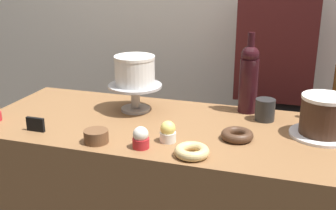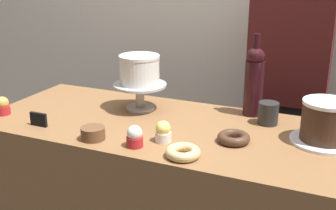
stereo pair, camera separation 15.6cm
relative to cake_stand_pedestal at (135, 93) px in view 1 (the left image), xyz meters
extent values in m
cylinder|color=#B2B2B7|center=(0.00, 0.00, -0.07)|extent=(0.12, 0.12, 0.01)
cylinder|color=#B2B2B7|center=(0.00, 0.00, -0.02)|extent=(0.04, 0.04, 0.09)
cylinder|color=#B2B2B7|center=(0.00, 0.00, 0.03)|extent=(0.22, 0.22, 0.01)
cylinder|color=white|center=(0.00, 0.00, 0.09)|extent=(0.16, 0.16, 0.11)
cylinder|color=white|center=(0.00, 0.00, 0.15)|extent=(0.16, 0.16, 0.01)
cylinder|color=white|center=(0.73, -0.05, -0.07)|extent=(0.22, 0.22, 0.01)
cylinder|color=#3D2619|center=(0.73, -0.05, 0.00)|extent=(0.16, 0.16, 0.13)
cylinder|color=white|center=(0.73, -0.05, 0.07)|extent=(0.16, 0.16, 0.01)
cylinder|color=black|center=(0.44, 0.12, 0.03)|extent=(0.08, 0.08, 0.22)
sphere|color=black|center=(0.44, 0.12, 0.16)|extent=(0.07, 0.07, 0.07)
cylinder|color=black|center=(0.44, 0.12, 0.21)|extent=(0.03, 0.03, 0.08)
cylinder|color=white|center=(0.22, -0.26, -0.06)|extent=(0.06, 0.06, 0.03)
sphere|color=#EFDB6B|center=(0.22, -0.26, -0.03)|extent=(0.05, 0.05, 0.05)
cylinder|color=red|center=(0.15, -0.34, -0.06)|extent=(0.06, 0.06, 0.03)
sphere|color=white|center=(0.15, -0.34, -0.03)|extent=(0.05, 0.05, 0.05)
torus|color=#472D1E|center=(0.45, -0.17, -0.06)|extent=(0.11, 0.11, 0.03)
torus|color=#E0C17F|center=(0.33, -0.35, -0.06)|extent=(0.11, 0.11, 0.03)
cylinder|color=brown|center=(-0.01, -0.34, -0.07)|extent=(0.08, 0.08, 0.01)
cylinder|color=brown|center=(-0.01, -0.34, -0.06)|extent=(0.08, 0.08, 0.01)
cylinder|color=brown|center=(-0.01, -0.34, -0.05)|extent=(0.08, 0.08, 0.01)
cylinder|color=brown|center=(-0.01, -0.34, -0.04)|extent=(0.08, 0.08, 0.01)
cube|color=black|center=(-0.26, -0.32, -0.05)|extent=(0.07, 0.01, 0.05)
cylinder|color=#282828|center=(0.52, 0.05, -0.03)|extent=(0.08, 0.08, 0.08)
cube|color=black|center=(0.52, 0.52, -0.55)|extent=(0.28, 0.18, 0.85)
cube|color=#4C1919|center=(0.52, 0.52, 0.15)|extent=(0.36, 0.22, 0.55)
camera|label=1|loc=(0.63, -1.53, 0.51)|focal=45.10mm
camera|label=2|loc=(0.77, -1.47, 0.51)|focal=45.10mm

